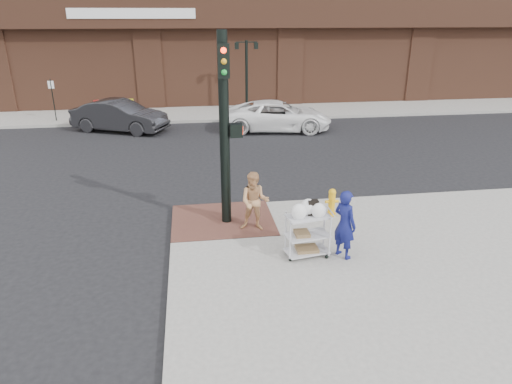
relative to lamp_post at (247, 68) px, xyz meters
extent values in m
plane|color=black|center=(-2.00, -16.00, -2.62)|extent=(220.00, 220.00, 0.00)
cube|color=gray|center=(10.50, 16.00, -2.54)|extent=(65.00, 36.00, 0.15)
cube|color=#4E2824|center=(-2.60, -15.10, -2.46)|extent=(2.80, 2.40, 0.01)
cylinder|color=black|center=(0.00, 0.00, -0.47)|extent=(0.16, 0.16, 4.00)
cube|color=black|center=(0.00, 0.00, 1.43)|extent=(1.20, 0.06, 0.06)
cube|color=black|center=(-0.55, 0.00, 1.23)|extent=(0.22, 0.22, 0.35)
cube|color=black|center=(0.55, 0.00, 1.23)|extent=(0.22, 0.22, 0.35)
cylinder|color=black|center=(-10.50, -1.00, -1.37)|extent=(0.05, 0.05, 2.20)
cylinder|color=black|center=(-2.50, -15.20, 0.03)|extent=(0.26, 0.26, 5.00)
cube|color=black|center=(-2.20, -15.20, 0.08)|extent=(0.32, 0.28, 0.34)
cube|color=#FF260C|center=(-2.04, -15.20, 0.08)|extent=(0.02, 0.18, 0.22)
cube|color=black|center=(-2.50, -15.48, 1.83)|extent=(0.28, 0.18, 0.80)
imported|color=navy|center=(0.04, -17.55, -1.64)|extent=(0.65, 0.72, 1.66)
imported|color=tan|center=(-1.80, -15.81, -1.67)|extent=(0.89, 0.77, 1.59)
imported|color=black|center=(-6.82, -3.39, -1.84)|extent=(5.00, 3.44, 1.56)
imported|color=white|center=(1.02, -4.32, -1.88)|extent=(5.64, 3.21, 1.48)
cube|color=#B4B4BA|center=(-0.79, -17.40, -1.46)|extent=(1.08, 0.72, 0.03)
cube|color=#B4B4BA|center=(-0.79, -17.40, -1.94)|extent=(1.08, 0.72, 0.03)
cube|color=#B4B4BA|center=(-0.79, -17.40, -2.35)|extent=(1.08, 0.72, 0.03)
cube|color=black|center=(-0.68, -17.34, -1.28)|extent=(0.24, 0.16, 0.36)
cube|color=brown|center=(-0.92, -17.40, -1.88)|extent=(0.33, 0.38, 0.09)
cube|color=brown|center=(-0.79, -17.40, -2.29)|extent=(0.51, 0.40, 0.08)
cylinder|color=gold|center=(0.47, -15.25, -2.43)|extent=(0.27, 0.27, 0.08)
cylinder|color=gold|center=(0.47, -15.25, -2.09)|extent=(0.19, 0.19, 0.59)
sphere|color=gold|center=(0.47, -15.25, -1.77)|extent=(0.21, 0.21, 0.21)
cylinder|color=gold|center=(0.47, -15.25, -2.04)|extent=(0.38, 0.09, 0.09)
cube|color=#AC1413|center=(-8.16, -1.29, -1.93)|extent=(0.58, 0.56, 1.07)
cube|color=yellow|center=(-6.61, -0.71, -1.97)|extent=(0.43, 0.39, 1.00)
cube|color=navy|center=(-7.86, -1.29, -1.96)|extent=(0.53, 0.50, 1.02)
camera|label=1|loc=(-3.36, -26.65, 2.85)|focal=32.00mm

